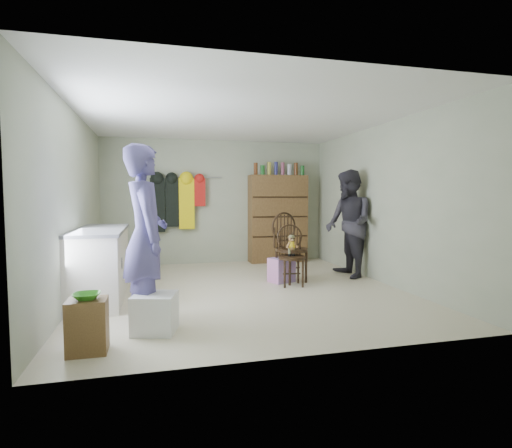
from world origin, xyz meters
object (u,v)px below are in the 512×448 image
object	(u,v)px
counter	(100,263)
chair_front	(291,251)
chair_far	(289,244)
dresser	(278,218)

from	to	relation	value
counter	chair_front	size ratio (longest dim) A/B	1.99
chair_front	chair_far	distance (m)	0.27
chair_far	dresser	size ratio (longest dim) A/B	0.54
chair_far	chair_front	bearing A→B (deg)	-120.79
chair_far	dresser	xyz separation A→B (m)	(0.41, 1.91, 0.32)
counter	chair_far	world-z (taller)	chair_far
counter	chair_front	world-z (taller)	counter
counter	dresser	distance (m)	3.96
counter	dresser	size ratio (longest dim) A/B	0.90
chair_front	dresser	world-z (taller)	dresser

